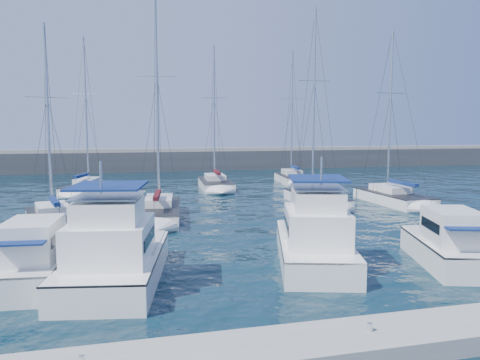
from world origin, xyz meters
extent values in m
plane|color=black|center=(0.00, 0.00, 0.00)|extent=(220.00, 220.00, 0.00)
cube|color=#424244|center=(0.00, 52.00, 1.00)|extent=(160.00, 6.00, 4.00)
cube|color=gray|center=(0.00, 52.00, 3.20)|extent=(160.00, 1.20, 0.50)
cube|color=gray|center=(0.00, -11.00, 0.30)|extent=(40.00, 2.20, 0.60)
cylinder|color=silver|center=(-8.00, -11.00, 0.72)|extent=(0.16, 0.16, 0.25)
cylinder|color=silver|center=(0.00, -11.00, 0.72)|extent=(0.16, 0.16, 0.25)
cube|color=silver|center=(-10.42, -1.84, 0.40)|extent=(2.97, 6.74, 1.60)
cube|color=#262628|center=(-10.42, -1.84, 1.15)|extent=(3.02, 6.74, 0.08)
cube|color=silver|center=(-10.50, -2.63, 2.00)|extent=(2.28, 3.21, 1.60)
cube|color=black|center=(-10.50, -2.63, 2.08)|extent=(2.27, 2.61, 0.45)
cube|color=navy|center=(-10.61, -3.82, 2.30)|extent=(2.07, 2.17, 0.07)
cube|color=white|center=(-7.22, -2.53, 0.40)|extent=(5.10, 8.89, 1.60)
cube|color=#262628|center=(-7.22, -2.53, 1.15)|extent=(5.17, 8.90, 0.08)
cube|color=white|center=(-7.40, -3.53, 2.00)|extent=(3.74, 4.38, 1.60)
cube|color=black|center=(-7.40, -3.53, 2.08)|extent=(3.66, 3.63, 0.45)
cube|color=white|center=(-7.44, -3.72, 3.25)|extent=(2.92, 3.12, 0.90)
cube|color=navy|center=(-7.44, -3.72, 4.25)|extent=(3.29, 3.56, 0.08)
cube|color=white|center=(2.08, -1.99, 0.40)|extent=(5.59, 9.18, 1.60)
cube|color=#262628|center=(2.08, -1.99, 1.15)|extent=(5.65, 9.20, 0.08)
cube|color=white|center=(1.78, -3.00, 2.00)|extent=(3.79, 4.62, 1.60)
cube|color=black|center=(1.78, -3.00, 2.08)|extent=(3.61, 3.87, 0.45)
cube|color=white|center=(1.72, -3.19, 3.25)|extent=(2.92, 3.31, 0.90)
cube|color=navy|center=(1.72, -3.19, 4.25)|extent=(3.30, 3.77, 0.08)
cube|color=silver|center=(8.04, -3.94, 0.40)|extent=(4.21, 6.82, 1.60)
cube|color=#262628|center=(8.04, -3.94, 1.15)|extent=(4.26, 6.84, 0.08)
cube|color=silver|center=(7.80, -4.69, 2.00)|extent=(2.84, 3.44, 1.60)
cube|color=black|center=(7.80, -4.69, 2.08)|extent=(2.70, 2.89, 0.45)
cube|color=navy|center=(7.45, -5.80, 2.30)|extent=(2.42, 2.44, 0.07)
cube|color=white|center=(-11.33, 9.51, 0.30)|extent=(4.56, 7.75, 1.30)
cube|color=#262628|center=(-11.33, 9.51, 0.93)|extent=(4.62, 7.76, 0.06)
cube|color=white|center=(-11.43, 9.96, 1.25)|extent=(2.62, 3.53, 0.55)
cylinder|color=silver|center=(-11.50, 10.22, 7.37)|extent=(0.18, 0.18, 11.83)
cylinder|color=silver|center=(-11.09, 8.45, 1.80)|extent=(0.94, 3.56, 0.12)
cube|color=navy|center=(-11.06, 8.36, 1.95)|extent=(1.08, 3.26, 0.28)
cube|color=silver|center=(-4.40, 11.08, 0.30)|extent=(4.12, 9.24, 1.30)
cube|color=#262628|center=(-4.40, 11.08, 0.93)|extent=(4.18, 9.25, 0.06)
cube|color=silver|center=(-4.32, 11.63, 1.25)|extent=(2.44, 4.13, 0.55)
cylinder|color=silver|center=(-4.28, 11.96, 8.80)|extent=(0.18, 0.18, 14.69)
cylinder|color=silver|center=(-4.57, 9.75, 1.80)|extent=(0.69, 4.44, 0.12)
cube|color=#440D13|center=(-4.58, 9.65, 1.95)|extent=(0.86, 4.03, 0.28)
cube|color=silver|center=(9.20, 14.12, 0.30)|extent=(3.49, 8.71, 1.30)
cube|color=#262628|center=(9.20, 14.12, 0.93)|extent=(3.55, 8.72, 0.06)
cube|color=silver|center=(9.22, 14.65, 1.25)|extent=(2.18, 3.84, 0.55)
cylinder|color=silver|center=(9.24, 14.97, 9.07)|extent=(0.18, 0.18, 15.23)
cylinder|color=silver|center=(9.14, 12.83, 1.80)|extent=(0.31, 4.29, 0.12)
cube|color=#440D13|center=(9.14, 12.73, 1.95)|extent=(0.52, 3.87, 0.28)
cube|color=silver|center=(16.02, 13.14, 0.30)|extent=(3.00, 8.72, 1.30)
cube|color=#262628|center=(16.02, 13.14, 0.93)|extent=(3.06, 8.72, 0.06)
cube|color=silver|center=(16.02, 13.69, 1.25)|extent=(1.95, 3.82, 0.55)
cylinder|color=silver|center=(16.02, 14.01, 8.25)|extent=(0.18, 0.18, 13.60)
cylinder|color=silver|center=(16.02, 11.83, 1.80)|extent=(0.12, 4.36, 0.12)
cube|color=navy|center=(16.02, 11.73, 1.95)|extent=(0.35, 3.92, 0.28)
cube|color=white|center=(-10.42, 26.29, 0.30)|extent=(4.86, 7.87, 1.30)
cube|color=#262628|center=(-10.42, 26.29, 0.93)|extent=(4.91, 7.89, 0.06)
cube|color=white|center=(-10.30, 26.73, 1.25)|extent=(2.74, 3.61, 0.55)
cylinder|color=silver|center=(-10.23, 26.99, 8.54)|extent=(0.18, 0.18, 14.19)
cylinder|color=silver|center=(-10.72, 25.23, 1.80)|extent=(1.10, 3.56, 0.12)
cube|color=navy|center=(-10.75, 25.13, 1.95)|extent=(1.22, 3.27, 0.28)
cube|color=silver|center=(2.96, 26.87, 0.30)|extent=(3.79, 8.99, 1.30)
cube|color=#262628|center=(2.96, 26.87, 0.93)|extent=(3.85, 8.99, 0.06)
cube|color=silver|center=(3.00, 27.42, 1.25)|extent=(2.31, 3.99, 0.55)
cylinder|color=silver|center=(3.03, 27.74, 8.45)|extent=(0.18, 0.18, 14.01)
cylinder|color=silver|center=(2.85, 25.56, 1.80)|extent=(0.47, 4.38, 0.12)
cube|color=#440D13|center=(2.84, 25.46, 1.95)|extent=(0.66, 3.96, 0.28)
cube|color=white|center=(13.24, 30.50, 0.30)|extent=(3.96, 8.07, 1.30)
cube|color=#262628|center=(13.24, 30.50, 0.93)|extent=(4.01, 8.07, 0.06)
cube|color=white|center=(13.30, 30.98, 1.25)|extent=(2.36, 3.61, 0.55)
cylinder|color=silver|center=(13.34, 31.26, 8.69)|extent=(0.18, 0.18, 14.47)
cylinder|color=silver|center=(13.10, 29.34, 1.80)|extent=(0.61, 3.86, 0.12)
cube|color=navy|center=(13.08, 29.24, 1.95)|extent=(0.79, 3.50, 0.28)
camera|label=1|loc=(-6.90, -22.75, 6.48)|focal=35.00mm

